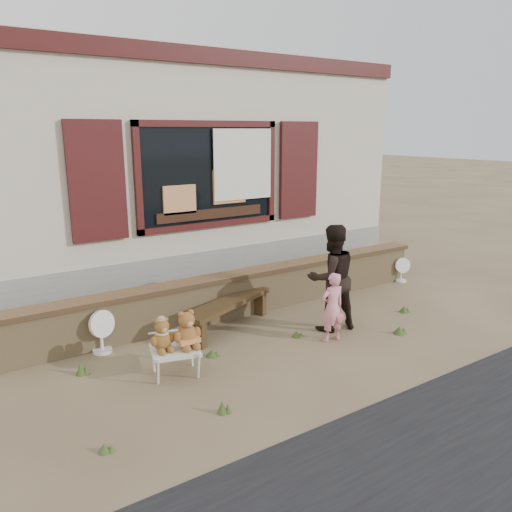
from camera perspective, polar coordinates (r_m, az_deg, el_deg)
ground at (r=7.00m, az=2.73°, el=-8.98°), size 80.00×80.00×0.00m
shopfront at (r=10.43m, az=-12.01°, el=9.76°), size 8.04×5.13×4.00m
brick_wall at (r=7.66m, az=-1.65°, el=-4.17°), size 7.10×0.36×0.67m
bench at (r=7.10m, az=-3.20°, el=-5.99°), size 1.64×0.96×0.42m
folding_chair at (r=5.89m, az=-9.23°, el=-10.65°), size 0.64×0.60×0.33m
teddy_bear_left at (r=5.78m, az=-10.70°, el=-8.73°), size 0.34×0.32×0.40m
teddy_bear_right at (r=5.81m, az=-7.95°, el=-8.19°), size 0.39×0.36×0.45m
child at (r=6.72m, az=8.71°, el=-5.80°), size 0.37×0.26×0.95m
adult at (r=7.04m, az=8.62°, el=-2.47°), size 0.82×0.69×1.51m
fan_left at (r=6.67m, az=-17.31°, el=-8.20°), size 0.37×0.24×0.57m
fan_right at (r=9.67m, az=16.30°, el=-1.49°), size 0.30×0.20×0.46m
grass_tufts at (r=6.39m, az=2.00°, el=-10.80°), size 5.08×1.73×0.16m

